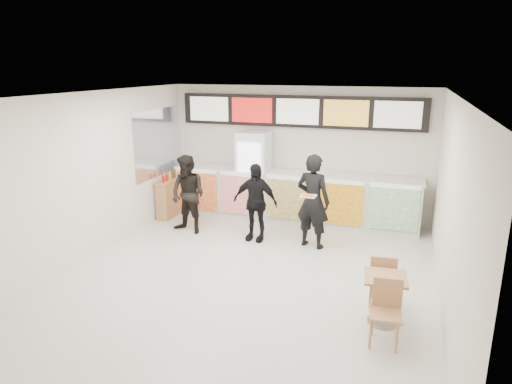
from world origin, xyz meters
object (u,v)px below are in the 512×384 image
at_px(customer_main, 313,201).
at_px(service_counter, 293,197).
at_px(customer_mid, 255,202).
at_px(cafe_table, 385,291).
at_px(condiment_ledge, 169,198).
at_px(customer_left, 188,195).
at_px(drinks_fridge, 254,175).

bearing_deg(customer_main, service_counter, -48.03).
distance_m(customer_mid, cafe_table, 3.61).
bearing_deg(condiment_ledge, cafe_table, -32.21).
xyz_separation_m(customer_main, cafe_table, (1.49, -2.42, -0.44)).
distance_m(cafe_table, condiment_ledge, 5.97).
height_order(customer_main, customer_left, customer_main).
height_order(customer_mid, condiment_ledge, customer_mid).
bearing_deg(customer_mid, customer_main, 3.62).
distance_m(customer_main, customer_mid, 1.18).
distance_m(drinks_fridge, condiment_ledge, 2.06).
bearing_deg(cafe_table, drinks_fridge, 124.76).
height_order(customer_main, cafe_table, customer_main).
bearing_deg(service_counter, condiment_ledge, -167.84).
bearing_deg(cafe_table, condiment_ledge, 142.81).
relative_size(service_counter, customer_left, 3.35).
bearing_deg(customer_left, cafe_table, -16.71).
distance_m(drinks_fridge, cafe_table, 4.98).
relative_size(customer_left, condiment_ledge, 1.60).
xyz_separation_m(customer_left, condiment_ledge, (-0.92, 0.81, -0.39)).
height_order(drinks_fridge, customer_main, drinks_fridge).
bearing_deg(drinks_fridge, cafe_table, -50.26).
bearing_deg(cafe_table, customer_mid, 132.82).
xyz_separation_m(customer_left, cafe_table, (4.13, -2.37, -0.35)).
distance_m(service_counter, customer_main, 1.60).
relative_size(customer_main, cafe_table, 1.28).
bearing_deg(cafe_table, customer_main, 116.77).
xyz_separation_m(service_counter, condiment_ledge, (-2.82, -0.61, -0.13)).
relative_size(service_counter, customer_mid, 3.51).
bearing_deg(drinks_fridge, customer_main, -39.78).
distance_m(customer_mid, condiment_ledge, 2.53).
xyz_separation_m(service_counter, customer_main, (0.73, -1.37, 0.35)).
bearing_deg(condiment_ledge, customer_mid, -17.81).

